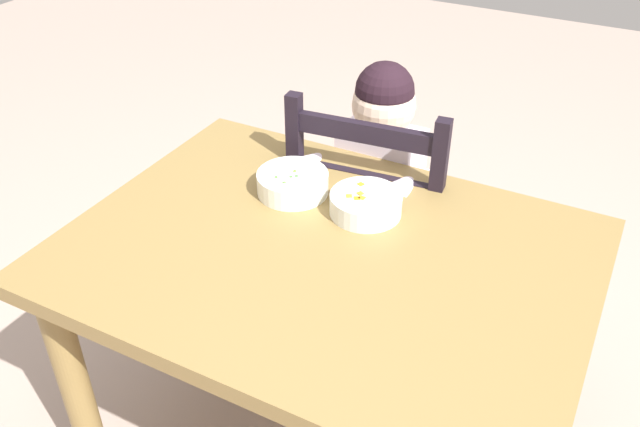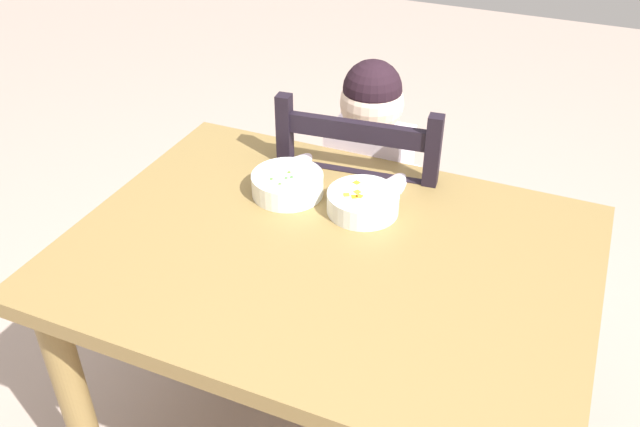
{
  "view_description": "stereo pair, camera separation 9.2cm",
  "coord_description": "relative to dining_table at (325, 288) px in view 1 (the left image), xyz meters",
  "views": [
    {
      "loc": [
        0.53,
        -1.03,
        1.59
      ],
      "look_at": [
        -0.04,
        0.05,
        0.75
      ],
      "focal_mm": 37.84,
      "sensor_mm": 36.0,
      "label": 1
    },
    {
      "loc": [
        0.44,
        -1.07,
        1.59
      ],
      "look_at": [
        -0.04,
        0.05,
        0.75
      ],
      "focal_mm": 37.84,
      "sensor_mm": 36.0,
      "label": 2
    }
  ],
  "objects": [
    {
      "name": "spoon",
      "position": [
        -0.03,
        0.19,
        0.11
      ],
      "size": [
        0.14,
        0.06,
        0.01
      ],
      "color": "silver",
      "rests_on": "dining_table"
    },
    {
      "name": "dining_chair",
      "position": [
        -0.07,
        0.46,
        -0.16
      ],
      "size": [
        0.46,
        0.46,
        0.89
      ],
      "color": "black",
      "rests_on": "ground"
    },
    {
      "name": "child_figure",
      "position": [
        -0.08,
        0.46,
        0.03
      ],
      "size": [
        0.32,
        0.31,
        0.94
      ],
      "color": "silver",
      "rests_on": "ground"
    },
    {
      "name": "bowl_of_peas",
      "position": [
        -0.17,
        0.17,
        0.14
      ],
      "size": [
        0.17,
        0.17,
        0.05
      ],
      "color": "white",
      "rests_on": "dining_table"
    },
    {
      "name": "bowl_of_carrots",
      "position": [
        0.02,
        0.17,
        0.14
      ],
      "size": [
        0.17,
        0.17,
        0.05
      ],
      "color": "white",
      "rests_on": "dining_table"
    },
    {
      "name": "dining_table",
      "position": [
        0.0,
        0.0,
        0.0
      ],
      "size": [
        1.12,
        0.83,
        0.7
      ],
      "color": "olive",
      "rests_on": "ground"
    }
  ]
}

